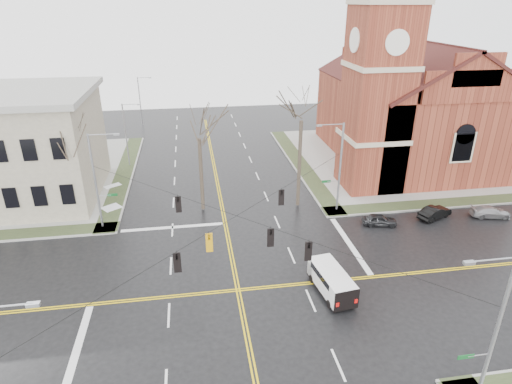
{
  "coord_description": "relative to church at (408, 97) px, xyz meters",
  "views": [
    {
      "loc": [
        -2.72,
        -25.8,
        19.62
      ],
      "look_at": [
        2.3,
        6.0,
        5.15
      ],
      "focal_mm": 30.0,
      "sensor_mm": 36.0,
      "label": 1
    }
  ],
  "objects": [
    {
      "name": "streetlight_north_a",
      "position": [
        -35.42,
        3.22,
        -3.97
      ],
      "size": [
        2.3,
        0.2,
        8.0
      ],
      "color": "gray",
      "rests_on": "ground"
    },
    {
      "name": "road_markings",
      "position": [
        -24.76,
        -24.78,
        -8.43
      ],
      "size": [
        100.0,
        100.0,
        0.01
      ],
      "color": "gold",
      "rests_on": "ground"
    },
    {
      "name": "parked_car_c",
      "position": [
        1.25,
        -17.0,
        -7.88
      ],
      "size": [
        4.01,
        2.24,
        1.1
      ],
      "primitive_type": "imported",
      "rotation": [
        0.0,
        0.0,
        1.37
      ],
      "color": "#969698",
      "rests_on": "ground"
    },
    {
      "name": "cargo_van",
      "position": [
        -18.09,
        -25.93,
        -7.36
      ],
      "size": [
        2.46,
        4.98,
        1.82
      ],
      "rotation": [
        0.0,
        0.0,
        0.13
      ],
      "color": "white",
      "rests_on": "ground"
    },
    {
      "name": "tree_ne",
      "position": [
        -16.94,
        -11.63,
        1.25
      ],
      "size": [
        4.0,
        4.0,
        13.42
      ],
      "color": "#332920",
      "rests_on": "ground"
    },
    {
      "name": "span_wires",
      "position": [
        -24.76,
        -24.78,
        -2.23
      ],
      "size": [
        23.02,
        23.02,
        0.03
      ],
      "color": "black",
      "rests_on": "ground"
    },
    {
      "name": "tree_nw_near",
      "position": [
        -26.73,
        -11.02,
        -0.34
      ],
      "size": [
        4.0,
        4.0,
        11.17
      ],
      "color": "#332920",
      "rests_on": "ground"
    },
    {
      "name": "civic_building_a",
      "position": [
        -46.76,
        -4.78,
        -2.93
      ],
      "size": [
        18.0,
        14.0,
        11.0
      ],
      "primitive_type": "cube",
      "color": "gray",
      "rests_on": "ground"
    },
    {
      "name": "signal_pole_se",
      "position": [
        -13.44,
        -36.28,
        -3.48
      ],
      "size": [
        2.75,
        0.22,
        9.0
      ],
      "color": "gray",
      "rests_on": "ground"
    },
    {
      "name": "traffic_signals",
      "position": [
        -24.76,
        -25.45,
        -2.98
      ],
      "size": [
        8.21,
        8.26,
        1.3
      ],
      "color": "black",
      "rests_on": "ground"
    },
    {
      "name": "streetlight_north_b",
      "position": [
        -35.42,
        23.22,
        -3.97
      ],
      "size": [
        2.3,
        0.2,
        8.0
      ],
      "color": "gray",
      "rests_on": "ground"
    },
    {
      "name": "ground",
      "position": [
        -24.76,
        -24.78,
        -8.43
      ],
      "size": [
        120.0,
        120.0,
        0.0
      ],
      "primitive_type": "plane",
      "color": "black",
      "rests_on": "ground"
    },
    {
      "name": "signal_pole_ne",
      "position": [
        -13.44,
        -13.28,
        -3.48
      ],
      "size": [
        2.75,
        0.22,
        9.0
      ],
      "color": "gray",
      "rests_on": "ground"
    },
    {
      "name": "signal_pole_nw",
      "position": [
        -36.09,
        -13.28,
        -3.48
      ],
      "size": [
        2.75,
        0.22,
        9.0
      ],
      "color": "gray",
      "rests_on": "ground"
    },
    {
      "name": "sidewalks",
      "position": [
        -24.76,
        -24.78,
        -8.36
      ],
      "size": [
        80.0,
        80.0,
        0.17
      ],
      "color": "gray",
      "rests_on": "ground"
    },
    {
      "name": "parked_car_b",
      "position": [
        -4.32,
        -16.38,
        -7.82
      ],
      "size": [
        3.95,
        2.69,
        1.23
      ],
      "primitive_type": "imported",
      "rotation": [
        0.0,
        0.0,
        1.98
      ],
      "color": "black",
      "rests_on": "ground"
    },
    {
      "name": "parked_car_a",
      "position": [
        -10.27,
        -16.91,
        -7.88
      ],
      "size": [
        3.43,
        1.99,
        1.1
      ],
      "primitive_type": "imported",
      "rotation": [
        0.0,
        0.0,
        1.34
      ],
      "color": "black",
      "rests_on": "ground"
    },
    {
      "name": "tree_nw_far",
      "position": [
        -38.03,
        -10.71,
        -0.95
      ],
      "size": [
        4.0,
        4.0,
        10.32
      ],
      "color": "#332920",
      "rests_on": "ground"
    },
    {
      "name": "church",
      "position": [
        0.0,
        0.0,
        0.0
      ],
      "size": [
        24.28,
        27.48,
        27.5
      ],
      "color": "maroon",
      "rests_on": "ground"
    }
  ]
}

